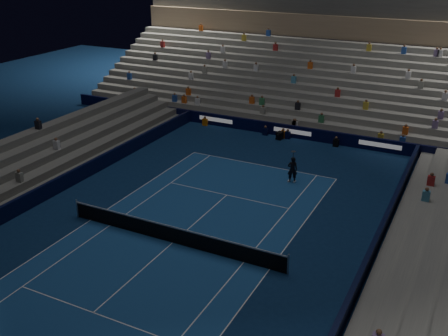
% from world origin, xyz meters
% --- Properties ---
extents(ground, '(90.00, 90.00, 0.00)m').
position_xyz_m(ground, '(0.00, 0.00, 0.00)').
color(ground, '#0C2349').
rests_on(ground, ground).
extents(court_surface, '(10.97, 23.77, 0.01)m').
position_xyz_m(court_surface, '(0.00, 0.00, 0.01)').
color(court_surface, navy).
rests_on(court_surface, ground).
extents(sponsor_barrier_far, '(44.00, 0.25, 1.00)m').
position_xyz_m(sponsor_barrier_far, '(0.00, 18.50, 0.50)').
color(sponsor_barrier_far, black).
rests_on(sponsor_barrier_far, ground).
extents(sponsor_barrier_east, '(0.25, 37.00, 1.00)m').
position_xyz_m(sponsor_barrier_east, '(9.70, 0.00, 0.50)').
color(sponsor_barrier_east, black).
rests_on(sponsor_barrier_east, ground).
extents(sponsor_barrier_west, '(0.25, 37.00, 1.00)m').
position_xyz_m(sponsor_barrier_west, '(-9.70, 0.00, 0.50)').
color(sponsor_barrier_west, black).
rests_on(sponsor_barrier_west, ground).
extents(grandstand_main, '(44.00, 15.20, 11.20)m').
position_xyz_m(grandstand_main, '(0.00, 27.90, 3.38)').
color(grandstand_main, slate).
rests_on(grandstand_main, ground).
extents(grandstand_east, '(5.00, 37.00, 2.50)m').
position_xyz_m(grandstand_east, '(13.17, 0.00, 0.92)').
color(grandstand_east, slate).
rests_on(grandstand_east, ground).
extents(tennis_net, '(12.90, 0.10, 1.10)m').
position_xyz_m(tennis_net, '(0.00, 0.00, 0.50)').
color(tennis_net, '#B2B2B7').
rests_on(tennis_net, ground).
extents(tennis_player, '(0.77, 0.65, 1.78)m').
position_xyz_m(tennis_player, '(2.95, 10.12, 0.89)').
color(tennis_player, black).
rests_on(tennis_player, ground).
extents(broadcast_camera, '(0.53, 0.95, 0.61)m').
position_xyz_m(broadcast_camera, '(-0.79, 17.59, 0.32)').
color(broadcast_camera, black).
rests_on(broadcast_camera, ground).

